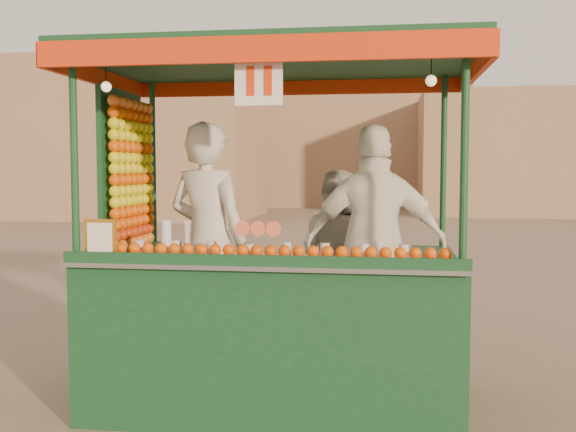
# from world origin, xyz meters

# --- Properties ---
(ground) EXTENTS (90.00, 90.00, 0.00)m
(ground) POSITION_xyz_m (0.00, 0.00, 0.00)
(ground) COLOR #726051
(ground) RESTS_ON ground
(building_left) EXTENTS (10.00, 6.00, 6.00)m
(building_left) POSITION_xyz_m (-9.00, 20.00, 3.00)
(building_left) COLOR #957255
(building_left) RESTS_ON ground
(building_right) EXTENTS (9.00, 6.00, 5.00)m
(building_right) POSITION_xyz_m (7.00, 24.00, 2.50)
(building_right) COLOR #957255
(building_right) RESTS_ON ground
(building_center) EXTENTS (14.00, 7.00, 7.00)m
(building_center) POSITION_xyz_m (-2.00, 30.00, 3.50)
(building_center) COLOR #957255
(building_center) RESTS_ON ground
(juice_cart) EXTENTS (3.11, 2.02, 2.83)m
(juice_cart) POSITION_xyz_m (0.16, -0.05, 0.91)
(juice_cart) COLOR #0F3A1A
(juice_cart) RESTS_ON ground
(vendor_left) EXTENTS (0.83, 0.67, 1.96)m
(vendor_left) POSITION_xyz_m (-0.36, 0.07, 1.31)
(vendor_left) COLOR beige
(vendor_left) RESTS_ON ground
(vendor_middle) EXTENTS (0.96, 0.89, 1.57)m
(vendor_middle) POSITION_xyz_m (0.66, 0.74, 1.11)
(vendor_middle) COLOR beige
(vendor_middle) RESTS_ON ground
(vendor_right) EXTENTS (1.16, 0.54, 1.93)m
(vendor_right) POSITION_xyz_m (1.02, 0.07, 1.30)
(vendor_right) COLOR white
(vendor_right) RESTS_ON ground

